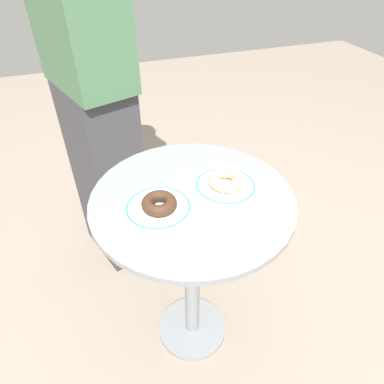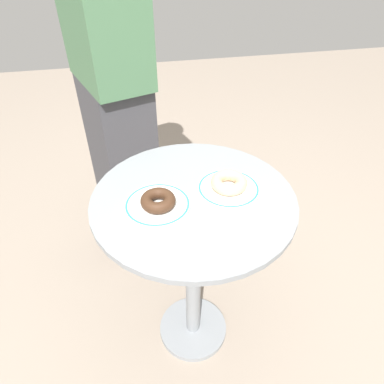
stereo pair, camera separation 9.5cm
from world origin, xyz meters
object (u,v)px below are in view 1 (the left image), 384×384
at_px(plate_right, 225,186).
at_px(donut_glazed, 226,180).
at_px(person_figure, 92,92).
at_px(donut_chocolate, 159,203).
at_px(cafe_table, 192,246).
at_px(plate_left, 158,208).
at_px(paper_napkin, 193,231).

bearing_deg(plate_right, donut_glazed, -176.42).
bearing_deg(person_figure, plate_right, -62.11).
xyz_separation_m(donut_chocolate, donut_glazed, (0.22, 0.04, 0.00)).
xyz_separation_m(plate_right, person_figure, (-0.31, 0.59, 0.11)).
distance_m(plate_right, person_figure, 0.68).
height_order(cafe_table, person_figure, person_figure).
bearing_deg(person_figure, plate_left, -81.23).
distance_m(donut_chocolate, donut_glazed, 0.22).
height_order(cafe_table, donut_glazed, donut_glazed).
distance_m(plate_left, plate_right, 0.22).
bearing_deg(donut_chocolate, cafe_table, 16.15).
distance_m(cafe_table, donut_glazed, 0.27).
relative_size(plate_left, donut_glazed, 1.71).
height_order(cafe_table, donut_chocolate, donut_chocolate).
relative_size(plate_right, donut_chocolate, 1.88).
xyz_separation_m(donut_chocolate, paper_napkin, (0.06, -0.11, -0.03)).
relative_size(donut_chocolate, person_figure, 0.06).
relative_size(plate_right, person_figure, 0.11).
bearing_deg(donut_chocolate, person_figure, 98.79).
bearing_deg(donut_glazed, plate_right, 3.58).
xyz_separation_m(paper_napkin, person_figure, (-0.16, 0.74, 0.11)).
relative_size(donut_glazed, paper_napkin, 0.77).
bearing_deg(paper_napkin, plate_right, 43.76).
bearing_deg(plate_left, person_figure, 98.77).
bearing_deg(donut_glazed, plate_left, -171.88).
relative_size(cafe_table, donut_glazed, 6.80).
xyz_separation_m(plate_left, plate_right, (0.22, 0.03, -0.00)).
bearing_deg(cafe_table, donut_glazed, 4.42).
relative_size(cafe_table, person_figure, 0.43).
bearing_deg(plate_right, paper_napkin, -136.24).
relative_size(donut_glazed, person_figure, 0.06).
xyz_separation_m(plate_right, paper_napkin, (-0.15, -0.15, -0.00)).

